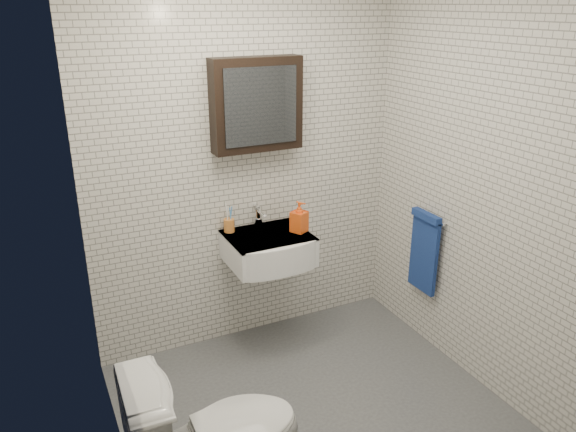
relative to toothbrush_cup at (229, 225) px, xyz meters
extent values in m
cube|color=#46494D|center=(0.16, -0.94, -0.90)|extent=(2.20, 2.00, 0.01)
cube|color=silver|center=(0.16, 0.06, 0.35)|extent=(2.20, 0.02, 2.50)
cube|color=silver|center=(0.16, -1.94, 0.35)|extent=(2.20, 0.02, 2.50)
cube|color=silver|center=(-0.94, -0.94, 0.35)|extent=(0.02, 2.00, 2.50)
cube|color=silver|center=(1.26, -0.94, 0.35)|extent=(0.02, 2.00, 2.50)
cube|color=white|center=(0.21, -0.17, -0.15)|extent=(0.55, 0.45, 0.20)
cylinder|color=silver|center=(0.21, -0.15, -0.06)|extent=(0.31, 0.31, 0.02)
cylinder|color=silver|center=(0.21, -0.15, -0.05)|extent=(0.04, 0.04, 0.01)
cube|color=white|center=(0.21, -0.17, -0.06)|extent=(0.55, 0.45, 0.01)
cylinder|color=silver|center=(0.21, 0.00, -0.02)|extent=(0.06, 0.06, 0.06)
cylinder|color=silver|center=(0.21, 0.00, 0.04)|extent=(0.03, 0.03, 0.08)
cylinder|color=silver|center=(0.21, -0.06, 0.07)|extent=(0.02, 0.12, 0.02)
cube|color=silver|center=(0.21, 0.03, 0.09)|extent=(0.02, 0.09, 0.01)
cube|color=black|center=(0.21, -0.01, 0.80)|extent=(0.60, 0.14, 0.60)
cube|color=#3F444C|center=(0.21, -0.09, 0.80)|extent=(0.49, 0.01, 0.49)
cylinder|color=silver|center=(1.22, -0.59, 0.05)|extent=(0.02, 0.30, 0.02)
cylinder|color=silver|center=(1.24, -0.46, 0.05)|extent=(0.04, 0.02, 0.02)
cylinder|color=silver|center=(1.24, -0.72, 0.05)|extent=(0.04, 0.02, 0.02)
cube|color=#1F488F|center=(1.21, -0.59, -0.22)|extent=(0.03, 0.26, 0.54)
cube|color=#1F488F|center=(1.20, -0.59, 0.06)|extent=(0.05, 0.26, 0.05)
cylinder|color=orange|center=(0.00, 0.00, 0.00)|extent=(0.09, 0.09, 0.09)
cylinder|color=white|center=(-0.01, -0.01, 0.05)|extent=(0.02, 0.03, 0.17)
cylinder|color=#4592DF|center=(0.01, -0.01, 0.05)|extent=(0.01, 0.02, 0.16)
cylinder|color=white|center=(0.00, 0.01, 0.06)|extent=(0.02, 0.03, 0.18)
cylinder|color=#4592DF|center=(0.02, 0.01, 0.05)|extent=(0.02, 0.04, 0.16)
imported|color=orange|center=(0.43, -0.21, 0.06)|extent=(0.13, 0.13, 0.21)
camera|label=1|loc=(-1.18, -3.36, 1.42)|focal=35.00mm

